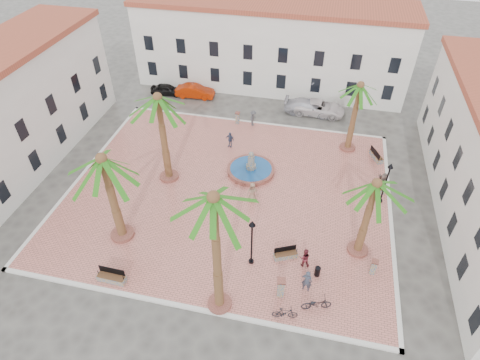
{
  "coord_description": "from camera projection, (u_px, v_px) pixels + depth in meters",
  "views": [
    {
      "loc": [
        6.4,
        -23.86,
        22.49
      ],
      "look_at": [
        1.0,
        0.0,
        1.6
      ],
      "focal_mm": 30.0,
      "sensor_mm": 36.0,
      "label": 1
    }
  ],
  "objects": [
    {
      "name": "bicycle_b",
      "position": [
        285.0,
        313.0,
        24.22
      ],
      "size": [
        1.64,
        0.71,
        0.96
      ],
      "primitive_type": "imported",
      "rotation": [
        0.0,
        0.0,
        1.74
      ],
      "color": "black",
      "rests_on": "plaza"
    },
    {
      "name": "bench_e",
      "position": [
        381.0,
        186.0,
        33.45
      ],
      "size": [
        0.51,
        1.63,
        0.86
      ],
      "rotation": [
        0.0,
        0.0,
        1.56
      ],
      "color": "gray",
      "rests_on": "plaza"
    },
    {
      "name": "pedestrian_north",
      "position": [
        253.0,
        118.0,
        40.44
      ],
      "size": [
        0.79,
        1.17,
        1.68
      ],
      "primitive_type": "imported",
      "rotation": [
        0.0,
        0.0,
        1.41
      ],
      "color": "#434448",
      "rests_on": "plaza"
    },
    {
      "name": "fountain",
      "position": [
        251.0,
        169.0,
        35.07
      ],
      "size": [
        4.14,
        4.14,
        2.14
      ],
      "color": "#954E42",
      "rests_on": "plaza"
    },
    {
      "name": "cyclist_b",
      "position": [
        305.0,
        258.0,
        27.05
      ],
      "size": [
        0.81,
        0.66,
        1.56
      ],
      "primitive_type": "imported",
      "rotation": [
        0.0,
        0.0,
        3.24
      ],
      "color": "maroon",
      "rests_on": "plaza"
    },
    {
      "name": "kerb_e",
      "position": [
        390.0,
        217.0,
        31.14
      ],
      "size": [
        0.3,
        22.3,
        0.16
      ],
      "primitive_type": "cube",
      "color": "silver",
      "rests_on": "ground"
    },
    {
      "name": "bench_s",
      "position": [
        112.0,
        278.0,
        26.41
      ],
      "size": [
        1.95,
        0.64,
        1.02
      ],
      "rotation": [
        0.0,
        0.0,
        -0.02
      ],
      "color": "gray",
      "rests_on": "plaza"
    },
    {
      "name": "car_white",
      "position": [
        319.0,
        108.0,
        42.47
      ],
      "size": [
        5.51,
        2.72,
        1.51
      ],
      "primitive_type": "imported",
      "rotation": [
        0.0,
        0.0,
        1.53
      ],
      "color": "silver",
      "rests_on": "ground"
    },
    {
      "name": "palm_e",
      "position": [
        374.0,
        193.0,
        24.92
      ],
      "size": [
        4.77,
        4.77,
        6.66
      ],
      "color": "#954E42",
      "rests_on": "plaza"
    },
    {
      "name": "kerb_w",
      "position": [
        86.0,
        170.0,
        35.5
      ],
      "size": [
        0.3,
        22.3,
        0.16
      ],
      "primitive_type": "cube",
      "color": "silver",
      "rests_on": "ground"
    },
    {
      "name": "pedestrian_east",
      "position": [
        383.0,
        181.0,
        33.0
      ],
      "size": [
        0.77,
        1.59,
        1.64
      ],
      "primitive_type": "imported",
      "rotation": [
        0.0,
        0.0,
        -1.38
      ],
      "color": "#6D5D55",
      "rests_on": "plaza"
    },
    {
      "name": "bollard_se",
      "position": [
        281.0,
        287.0,
        25.25
      ],
      "size": [
        0.62,
        0.62,
        1.53
      ],
      "rotation": [
        0.0,
        0.0,
        0.15
      ],
      "color": "gray",
      "rests_on": "plaza"
    },
    {
      "name": "building_west",
      "position": [
        6.0,
        114.0,
        33.3
      ],
      "size": [
        6.4,
        24.4,
        10.0
      ],
      "rotation": [
        0.0,
        0.0,
        1.57
      ],
      "color": "white",
      "rests_on": "ground"
    },
    {
      "name": "bench_ne",
      "position": [
        376.0,
        156.0,
        36.54
      ],
      "size": [
        1.24,
        1.86,
        0.95
      ],
      "rotation": [
        0.0,
        0.0,
        1.99
      ],
      "color": "gray",
      "rests_on": "plaza"
    },
    {
      "name": "palm_s",
      "position": [
        214.0,
        211.0,
        19.82
      ],
      "size": [
        4.92,
        4.92,
        9.56
      ],
      "color": "#954E42",
      "rests_on": "plaza"
    },
    {
      "name": "pedestrian_fountain_b",
      "position": [
        230.0,
        140.0,
        37.65
      ],
      "size": [
        0.99,
        0.64,
        1.57
      ],
      "primitive_type": "imported",
      "rotation": [
        0.0,
        0.0,
        -0.3
      ],
      "color": "#384461",
      "rests_on": "plaza"
    },
    {
      "name": "bollard_e",
      "position": [
        374.0,
        267.0,
        26.64
      ],
      "size": [
        0.49,
        0.49,
        1.24
      ],
      "rotation": [
        0.0,
        0.0,
        -0.12
      ],
      "color": "gray",
      "rests_on": "plaza"
    },
    {
      "name": "car_silver",
      "position": [
        308.0,
        107.0,
        42.55
      ],
      "size": [
        5.2,
        2.23,
        1.49
      ],
      "primitive_type": "imported",
      "rotation": [
        0.0,
        0.0,
        1.54
      ],
      "color": "silver",
      "rests_on": "ground"
    },
    {
      "name": "lamppost_e",
      "position": [
        388.0,
        176.0,
        30.67
      ],
      "size": [
        0.42,
        0.42,
        3.88
      ],
      "color": "black",
      "rests_on": "plaza"
    },
    {
      "name": "palm_sw",
      "position": [
        104.0,
        169.0,
        25.58
      ],
      "size": [
        5.56,
        5.56,
        7.5
      ],
      "color": "#954E42",
      "rests_on": "plaza"
    },
    {
      "name": "palm_nw",
      "position": [
        159.0,
        107.0,
        30.21
      ],
      "size": [
        5.3,
        5.3,
        8.13
      ],
      "color": "#954E42",
      "rests_on": "plaza"
    },
    {
      "name": "cyclist_a",
      "position": [
        307.0,
        281.0,
        25.47
      ],
      "size": [
        0.73,
        0.53,
        1.84
      ],
      "primitive_type": "imported",
      "rotation": [
        0.0,
        0.0,
        3.0
      ],
      "color": "#333B4B",
      "rests_on": "plaza"
    },
    {
      "name": "car_red",
      "position": [
        195.0,
        91.0,
        45.3
      ],
      "size": [
        4.43,
        1.74,
        1.44
      ],
      "primitive_type": "imported",
      "rotation": [
        0.0,
        0.0,
        1.62
      ],
      "color": "#AF2503",
      "rests_on": "ground"
    },
    {
      "name": "palm_ne",
      "position": [
        359.0,
        93.0,
        34.18
      ],
      "size": [
        4.73,
        4.73,
        6.89
      ],
      "color": "#954E42",
      "rests_on": "plaza"
    },
    {
      "name": "ground",
      "position": [
        228.0,
        193.0,
        33.37
      ],
      "size": [
        120.0,
        120.0,
        0.0
      ],
      "primitive_type": "plane",
      "color": "#56544F",
      "rests_on": "ground"
    },
    {
      "name": "bench_se",
      "position": [
        286.0,
        255.0,
        27.91
      ],
      "size": [
        1.73,
        1.17,
        0.88
      ],
      "rotation": [
        0.0,
        0.0,
        0.44
      ],
      "color": "gray",
      "rests_on": "plaza"
    },
    {
      "name": "car_black",
      "position": [
        167.0,
        89.0,
        45.83
      ],
      "size": [
        3.76,
        1.82,
        1.24
      ],
      "primitive_type": "imported",
      "rotation": [
        0.0,
        0.0,
        1.67
      ],
      "color": "black",
      "rests_on": "ground"
    },
    {
      "name": "lamppost_s",
      "position": [
        252.0,
        235.0,
        25.93
      ],
      "size": [
        0.45,
        0.45,
        4.11
      ],
      "color": "black",
      "rests_on": "plaza"
    },
    {
      "name": "bollard_n",
      "position": [
        238.0,
        118.0,
        40.83
      ],
      "size": [
        0.45,
        0.45,
        1.26
      ],
      "rotation": [
        0.0,
        0.0,
        -0.0
      ],
      "color": "gray",
      "rests_on": "plaza"
    },
    {
      "name": "building_north",
      "position": [
        270.0,
        45.0,
        45.11
      ],
      "size": [
        30.4,
        7.4,
        9.5
      ],
      "color": "white",
      "rests_on": "ground"
    },
    {
      "name": "pedestrian_fountain_a",
      "position": [
        252.0,
        192.0,
        31.89
      ],
      "size": [
        1.0,
        0.8,
        1.78
      ],
      "primitive_type": "imported",
      "rotation": [
        0.0,
        0.0,
        0.3
      ],
      "color": "#91715B",
      "rests_on": "plaza"
    },
    {
      "name": "plaza",
      "position": [
        228.0,
        192.0,
        33.32
      ],
      "size": [
        26.0,
        22.0,
        0.15
      ],
      "primitive_type": "cube",
      "color": "#D07568",
      "rests_on": "ground"
    },
    {
      "name": "kerb_n",
      "position": [
        254.0,
        123.0,
        41.48
      ],
      "size": [
        26.3,
        0.3,
        0.16
      ],
      "primitive_type": "cube",
      "color": "silver",
      "rests_on": "ground"
    },
    {
      "name": "kerb_s",
      "position": [
        186.0,
        307.0,
        25.16
      ],
      "size": [
        26.3,
        0.3,
        0.16
      ],
      "primitive_type": "cube",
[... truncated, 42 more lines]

